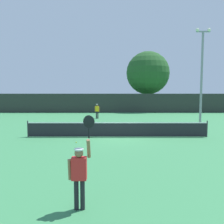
{
  "coord_description": "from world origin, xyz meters",
  "views": [
    {
      "loc": [
        -0.35,
        -15.6,
        3.09
      ],
      "look_at": [
        -0.36,
        4.52,
        1.21
      ],
      "focal_mm": 38.8,
      "sensor_mm": 36.0,
      "label": 1
    }
  ],
  "objects": [
    {
      "name": "tennis_net",
      "position": [
        0.0,
        0.0,
        0.51
      ],
      "size": [
        11.78,
        0.08,
        1.07
      ],
      "color": "#232328",
      "rests_on": "ground"
    },
    {
      "name": "tennis_ball",
      "position": [
        -2.43,
        -1.78,
        0.03
      ],
      "size": [
        0.07,
        0.07,
        0.07
      ],
      "primitive_type": "sphere",
      "color": "#CCE033",
      "rests_on": "ground"
    },
    {
      "name": "light_pole",
      "position": [
        6.82,
        3.92,
        4.51
      ],
      "size": [
        1.18,
        0.28,
        7.9
      ],
      "color": "gray",
      "rests_on": "ground"
    },
    {
      "name": "parked_car_near",
      "position": [
        6.83,
        22.17,
        0.78
      ],
      "size": [
        2.16,
        4.31,
        1.69
      ],
      "rotation": [
        0.0,
        0.0,
        -0.06
      ],
      "color": "#B7B7BC",
      "rests_on": "ground"
    },
    {
      "name": "player_serving",
      "position": [
        -1.18,
        -9.59,
        1.06
      ],
      "size": [
        0.67,
        0.39,
        2.44
      ],
      "color": "red",
      "rests_on": "ground"
    },
    {
      "name": "ground_plane",
      "position": [
        0.0,
        0.0,
        0.0
      ],
      "size": [
        120.0,
        120.0,
        0.0
      ],
      "primitive_type": "plane",
      "color": "#387F4C"
    },
    {
      "name": "perimeter_fence",
      "position": [
        0.0,
        16.76,
        1.27
      ],
      "size": [
        33.73,
        0.12,
        2.53
      ],
      "primitive_type": "cube",
      "color": "#2D332D",
      "rests_on": "ground"
    },
    {
      "name": "player_receiving",
      "position": [
        -1.94,
        10.01,
        0.93
      ],
      "size": [
        0.57,
        0.23,
        1.54
      ],
      "rotation": [
        0.0,
        0.0,
        3.14
      ],
      "color": "yellow",
      "rests_on": "ground"
    },
    {
      "name": "large_tree",
      "position": [
        4.85,
        19.84,
        5.46
      ],
      "size": [
        6.21,
        6.21,
        8.58
      ],
      "color": "brown",
      "rests_on": "ground"
    }
  ]
}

